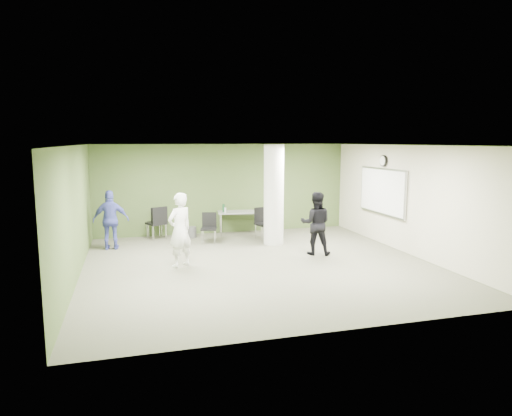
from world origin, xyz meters
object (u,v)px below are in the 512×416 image
object	(u,v)px
folding_table	(242,213)
man_black	(316,223)
man_blue	(111,220)
chair_back_left	(158,220)
woman_white	(180,230)

from	to	relation	value
folding_table	man_black	distance (m)	3.21
man_black	man_blue	size ratio (longest dim) A/B	1.01
man_black	chair_back_left	bearing A→B (deg)	-15.03
folding_table	woman_white	distance (m)	3.93
folding_table	chair_back_left	distance (m)	2.58
folding_table	chair_back_left	bearing A→B (deg)	-168.98
folding_table	man_black	xyz separation A→B (m)	(1.22, -2.96, 0.13)
man_blue	woman_white	bearing A→B (deg)	129.83
folding_table	man_blue	distance (m)	3.98
chair_back_left	man_black	xyz separation A→B (m)	(3.79, -2.82, 0.22)
chair_back_left	woman_white	distance (m)	3.09
folding_table	man_blue	xyz separation A→B (m)	(-3.85, -0.99, 0.12)
folding_table	man_blue	bearing A→B (deg)	-157.91
man_blue	folding_table	bearing A→B (deg)	-161.48
folding_table	woman_white	bearing A→B (deg)	-117.42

